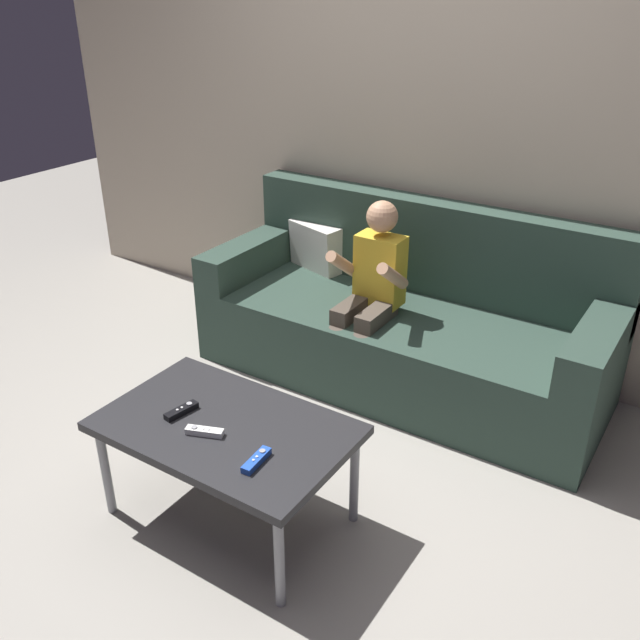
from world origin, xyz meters
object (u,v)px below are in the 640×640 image
at_px(couch, 404,323).
at_px(coffee_table, 226,433).
at_px(person_seated_on_couch, 371,288).
at_px(game_remote_black_near_edge, 182,411).
at_px(game_remote_white_far_corner, 204,432).
at_px(game_remote_blue_center, 256,460).

distance_m(couch, coffee_table, 1.35).
height_order(person_seated_on_couch, game_remote_black_near_edge, person_seated_on_couch).
xyz_separation_m(person_seated_on_couch, coffee_table, (0.03, -1.15, -0.15)).
bearing_deg(game_remote_black_near_edge, game_remote_white_far_corner, -18.05).
bearing_deg(couch, coffee_table, -93.18).
height_order(coffee_table, game_remote_black_near_edge, game_remote_black_near_edge).
height_order(couch, game_remote_white_far_corner, couch).
bearing_deg(game_remote_blue_center, game_remote_black_near_edge, 169.28).
relative_size(person_seated_on_couch, game_remote_white_far_corner, 6.78).
bearing_deg(couch, game_remote_white_far_corner, -93.84).
xyz_separation_m(coffee_table, game_remote_white_far_corner, (-0.02, -0.09, 0.05)).
relative_size(couch, game_remote_white_far_corner, 14.54).
bearing_deg(game_remote_white_far_corner, coffee_table, 76.40).
distance_m(game_remote_black_near_edge, game_remote_blue_center, 0.43).
relative_size(game_remote_black_near_edge, game_remote_blue_center, 1.01).
bearing_deg(person_seated_on_couch, game_remote_black_near_edge, -97.46).
bearing_deg(couch, game_remote_black_near_edge, -100.63).
xyz_separation_m(game_remote_black_near_edge, game_remote_blue_center, (0.42, -0.08, 0.00)).
relative_size(person_seated_on_couch, game_remote_blue_center, 6.83).
height_order(person_seated_on_couch, game_remote_blue_center, person_seated_on_couch).
bearing_deg(coffee_table, game_remote_white_far_corner, -103.60).
bearing_deg(game_remote_white_far_corner, game_remote_black_near_edge, 161.95).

